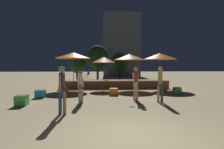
# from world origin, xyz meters

# --- Properties ---
(ground_plane) EXTENTS (120.00, 120.00, 0.00)m
(ground_plane) POSITION_xyz_m (0.00, 0.00, 0.00)
(ground_plane) COLOR #D1B784
(wooden_deck) EXTENTS (9.27, 2.54, 0.69)m
(wooden_deck) POSITION_xyz_m (0.41, 11.23, 0.31)
(wooden_deck) COLOR olive
(wooden_deck) RESTS_ON ground
(patio_umbrella_0) EXTENTS (2.84, 2.84, 3.12)m
(patio_umbrella_0) POSITION_xyz_m (4.31, 10.30, 2.76)
(patio_umbrella_0) COLOR brown
(patio_umbrella_0) RESTS_ON ground
(patio_umbrella_1) EXTENTS (2.68, 2.68, 3.03)m
(patio_umbrella_1) POSITION_xyz_m (1.69, 10.40, 2.69)
(patio_umbrella_1) COLOR brown
(patio_umbrella_1) RESTS_ON ground
(patio_umbrella_2) EXTENTS (2.99, 2.99, 3.15)m
(patio_umbrella_2) POSITION_xyz_m (-3.10, 10.44, 2.81)
(patio_umbrella_2) COLOR brown
(patio_umbrella_2) RESTS_ON ground
(patio_umbrella_3) EXTENTS (2.01, 2.01, 2.80)m
(patio_umbrella_3) POSITION_xyz_m (-0.52, 10.41, 2.46)
(patio_umbrella_3) COLOR brown
(patio_umbrella_3) RESTS_ON ground
(cube_seat_0) EXTENTS (0.45, 0.45, 0.45)m
(cube_seat_0) POSITION_xyz_m (4.44, 7.08, 0.22)
(cube_seat_0) COLOR #4CC651
(cube_seat_0) RESTS_ON ground
(cube_seat_1) EXTENTS (0.61, 0.61, 0.44)m
(cube_seat_1) POSITION_xyz_m (0.07, 6.96, 0.22)
(cube_seat_1) COLOR orange
(cube_seat_1) RESTS_ON ground
(cube_seat_2) EXTENTS (0.63, 0.63, 0.45)m
(cube_seat_2) POSITION_xyz_m (-4.45, 6.29, 0.23)
(cube_seat_2) COLOR #2D9EDB
(cube_seat_2) RESTS_ON ground
(cube_seat_3) EXTENTS (0.64, 0.64, 0.48)m
(cube_seat_3) POSITION_xyz_m (-3.46, 8.08, 0.24)
(cube_seat_3) COLOR orange
(cube_seat_3) RESTS_ON ground
(cube_seat_4) EXTENTS (0.69, 0.69, 0.45)m
(cube_seat_4) POSITION_xyz_m (3.91, 8.35, 0.23)
(cube_seat_4) COLOR orange
(cube_seat_4) RESTS_ON ground
(cube_seat_5) EXTENTS (0.54, 0.54, 0.49)m
(cube_seat_5) POSITION_xyz_m (-4.60, 4.09, 0.25)
(cube_seat_5) COLOR #4CC651
(cube_seat_5) RESTS_ON ground
(person_0) EXTENTS (0.36, 0.40, 1.63)m
(person_0) POSITION_xyz_m (-1.83, 4.50, 0.90)
(person_0) COLOR tan
(person_0) RESTS_ON ground
(person_1) EXTENTS (0.45, 0.38, 1.87)m
(person_1) POSITION_xyz_m (1.14, 5.02, 1.04)
(person_1) COLOR tan
(person_1) RESTS_ON ground
(person_2) EXTENTS (0.31, 0.48, 1.89)m
(person_2) POSITION_xyz_m (2.31, 4.40, 1.06)
(person_2) COLOR #3F3F47
(person_2) RESTS_ON ground
(person_3) EXTENTS (0.31, 0.52, 1.88)m
(person_3) POSITION_xyz_m (-2.30, 2.37, 1.09)
(person_3) COLOR #997051
(person_3) RESTS_ON ground
(bistro_chair_0) EXTENTS (0.47, 0.47, 0.90)m
(bistro_chair_0) POSITION_xyz_m (-1.98, 11.59, 1.24)
(bistro_chair_0) COLOR #1E4C47
(bistro_chair_0) RESTS_ON wooden_deck
(bistro_chair_1) EXTENTS (0.42, 0.43, 0.90)m
(bistro_chair_1) POSITION_xyz_m (-0.22, 12.07, 1.24)
(bistro_chair_1) COLOR #47474C
(bistro_chair_1) RESTS_ON wooden_deck
(frisbee_disc) EXTENTS (0.25, 0.25, 0.03)m
(frisbee_disc) POSITION_xyz_m (0.65, 3.51, 0.02)
(frisbee_disc) COLOR #33B2D8
(frisbee_disc) RESTS_ON ground
(background_tree_0) EXTENTS (2.26, 2.26, 3.50)m
(background_tree_0) POSITION_xyz_m (-3.86, 18.62, 2.25)
(background_tree_0) COLOR #3D2B1C
(background_tree_0) RESTS_ON ground
(background_tree_1) EXTENTS (2.55, 2.55, 3.89)m
(background_tree_1) POSITION_xyz_m (2.03, 21.45, 2.48)
(background_tree_1) COLOR #3D2B1C
(background_tree_1) RESTS_ON ground
(background_tree_2) EXTENTS (2.71, 2.71, 4.53)m
(background_tree_2) POSITION_xyz_m (-1.17, 17.43, 3.03)
(background_tree_2) COLOR #3D2B1C
(background_tree_2) RESTS_ON ground
(distant_building) EXTENTS (6.94, 3.65, 12.00)m
(distant_building) POSITION_xyz_m (3.24, 29.61, 6.00)
(distant_building) COLOR #4C5666
(distant_building) RESTS_ON ground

